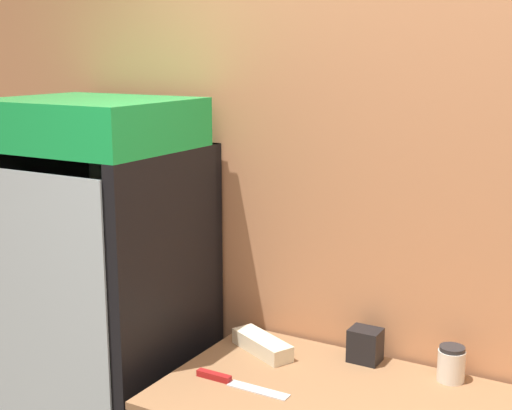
# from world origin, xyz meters

# --- Properties ---
(wall_back) EXTENTS (5.20, 0.10, 2.70)m
(wall_back) POSITION_xyz_m (0.01, 1.33, 1.35)
(wall_back) COLOR tan
(wall_back) RESTS_ON ground_plane
(beverage_cooler) EXTENTS (0.69, 0.64, 1.83)m
(beverage_cooler) POSITION_xyz_m (-1.24, 1.01, 1.00)
(beverage_cooler) COLOR black
(beverage_cooler) RESTS_ON ground_plane
(sandwich_flat_left) EXTENTS (0.28, 0.20, 0.06)m
(sandwich_flat_left) POSITION_xyz_m (-0.61, 1.10, 0.95)
(sandwich_flat_left) COLOR beige
(sandwich_flat_left) RESTS_ON prep_counter
(chefs_knife) EXTENTS (0.34, 0.04, 0.02)m
(chefs_knife) POSITION_xyz_m (-0.58, 0.82, 0.93)
(chefs_knife) COLOR silver
(chefs_knife) RESTS_ON prep_counter
(condiment_jar) EXTENTS (0.09, 0.09, 0.12)m
(condiment_jar) POSITION_xyz_m (0.05, 1.21, 0.98)
(condiment_jar) COLOR silver
(condiment_jar) RESTS_ON prep_counter
(napkin_dispenser) EXTENTS (0.11, 0.09, 0.12)m
(napkin_dispenser) POSITION_xyz_m (-0.25, 1.21, 0.98)
(napkin_dispenser) COLOR black
(napkin_dispenser) RESTS_ON prep_counter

